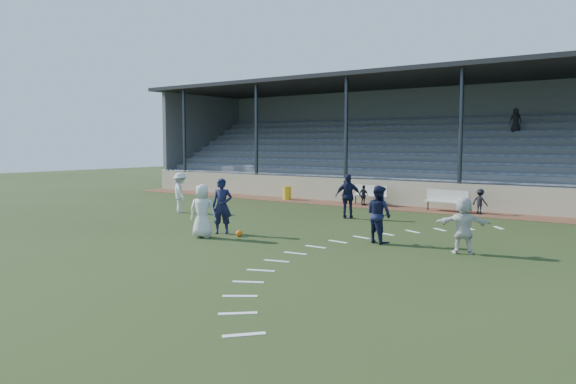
{
  "coord_description": "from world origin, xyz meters",
  "views": [
    {
      "loc": [
        11.82,
        -13.6,
        3.05
      ],
      "look_at": [
        0.0,
        2.5,
        1.3
      ],
      "focal_mm": 35.0,
      "sensor_mm": 36.0,
      "label": 1
    }
  ],
  "objects_px": {
    "player_white_lead": "(202,211)",
    "player_navy_lead": "(222,206)",
    "football": "(239,233)",
    "bench_left": "(370,193)",
    "trash_bin": "(287,193)",
    "bench_right": "(447,199)"
  },
  "relations": [
    {
      "from": "trash_bin",
      "to": "player_white_lead",
      "type": "xyz_separation_m",
      "value": [
        4.94,
        -11.31,
        0.49
      ]
    },
    {
      "from": "football",
      "to": "player_white_lead",
      "type": "xyz_separation_m",
      "value": [
        -0.83,
        -0.83,
        0.76
      ]
    },
    {
      "from": "player_white_lead",
      "to": "football",
      "type": "bearing_deg",
      "value": -165.0
    },
    {
      "from": "player_navy_lead",
      "to": "bench_left",
      "type": "bearing_deg",
      "value": 56.47
    },
    {
      "from": "bench_right",
      "to": "trash_bin",
      "type": "distance_m",
      "value": 8.81
    },
    {
      "from": "bench_left",
      "to": "player_navy_lead",
      "type": "relative_size",
      "value": 1.09
    },
    {
      "from": "football",
      "to": "player_white_lead",
      "type": "relative_size",
      "value": 0.12
    },
    {
      "from": "bench_right",
      "to": "trash_bin",
      "type": "xyz_separation_m",
      "value": [
        -8.8,
        0.01,
        -0.21
      ]
    },
    {
      "from": "bench_left",
      "to": "trash_bin",
      "type": "height_order",
      "value": "bench_left"
    },
    {
      "from": "football",
      "to": "player_white_lead",
      "type": "bearing_deg",
      "value": -134.91
    },
    {
      "from": "bench_left",
      "to": "player_white_lead",
      "type": "distance_m",
      "value": 11.73
    },
    {
      "from": "player_white_lead",
      "to": "player_navy_lead",
      "type": "bearing_deg",
      "value": -118.51
    },
    {
      "from": "player_white_lead",
      "to": "player_navy_lead",
      "type": "relative_size",
      "value": 0.92
    },
    {
      "from": "football",
      "to": "player_navy_lead",
      "type": "xyz_separation_m",
      "value": [
        -0.86,
        0.12,
        0.83
      ]
    },
    {
      "from": "trash_bin",
      "to": "player_white_lead",
      "type": "bearing_deg",
      "value": -66.41
    },
    {
      "from": "bench_right",
      "to": "trash_bin",
      "type": "bearing_deg",
      "value": -173.93
    },
    {
      "from": "player_white_lead",
      "to": "player_navy_lead",
      "type": "height_order",
      "value": "player_navy_lead"
    },
    {
      "from": "bench_left",
      "to": "bench_right",
      "type": "relative_size",
      "value": 1.0
    },
    {
      "from": "bench_left",
      "to": "player_white_lead",
      "type": "bearing_deg",
      "value": -77.92
    },
    {
      "from": "player_navy_lead",
      "to": "bench_right",
      "type": "bearing_deg",
      "value": 35.14
    },
    {
      "from": "bench_left",
      "to": "player_white_lead",
      "type": "height_order",
      "value": "player_white_lead"
    },
    {
      "from": "bench_left",
      "to": "player_navy_lead",
      "type": "xyz_separation_m",
      "value": [
        0.14,
        -10.77,
        0.35
      ]
    }
  ]
}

